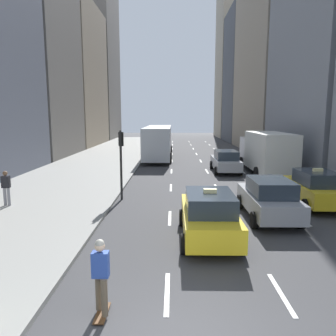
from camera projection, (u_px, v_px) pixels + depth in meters
name	position (u px, v px, depth m)	size (l,w,h in m)	color
sidewalk_left	(104.00, 159.00, 32.86)	(8.00, 66.00, 0.15)	gray
lane_markings	(203.00, 166.00, 28.77)	(5.72, 56.00, 0.01)	white
building_row_left	(50.00, 41.00, 36.84)	(6.00, 63.48, 33.58)	gray
building_row_right	(277.00, 27.00, 37.95)	(6.00, 70.47, 33.81)	gray
taxi_lead	(315.00, 188.00, 15.83)	(2.02, 4.40, 1.87)	yellow
taxi_second	(209.00, 215.00, 11.48)	(2.02, 4.40, 1.87)	yellow
sedan_black_near	(269.00, 198.00, 13.87)	(2.02, 4.40, 1.72)	#9EA0A5
sedan_silver_behind	(226.00, 161.00, 25.36)	(2.02, 4.76, 1.70)	#9EA0A5
city_bus	(158.00, 141.00, 33.51)	(2.80, 11.61, 3.25)	#B7BCC1
box_truck	(266.00, 152.00, 24.23)	(2.58, 8.40, 3.15)	silver
skateboarder	(101.00, 274.00, 7.03)	(0.36, 0.80, 1.75)	brown
pedestrian_mid_block	(6.00, 186.00, 15.28)	(0.36, 0.22, 1.65)	gray
traffic_light_pole	(121.00, 154.00, 16.84)	(0.24, 0.42, 3.60)	black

